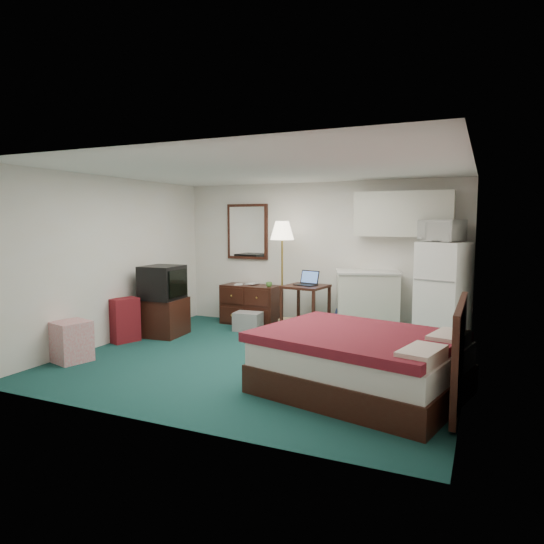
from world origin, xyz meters
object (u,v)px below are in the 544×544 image
at_px(floor_lamp, 282,276).
at_px(fridge, 443,294).
at_px(desk, 306,310).
at_px(suitcase, 124,320).
at_px(bed, 360,363).
at_px(dresser, 251,305).
at_px(kitchen_counter, 367,304).
at_px(tv_stand, 164,317).

distance_m(floor_lamp, fridge, 2.58).
bearing_deg(desk, suitcase, -138.10).
height_order(desk, bed, desk).
xyz_separation_m(dresser, desk, (1.17, -0.34, 0.05)).
bearing_deg(suitcase, floor_lamp, 62.85).
xyz_separation_m(floor_lamp, kitchen_counter, (1.43, 0.11, -0.41)).
distance_m(bed, tv_stand, 3.77).
xyz_separation_m(dresser, tv_stand, (-0.88, -1.36, -0.05)).
relative_size(desk, tv_stand, 1.22).
distance_m(desk, kitchen_counter, 0.99).
bearing_deg(suitcase, desk, 53.84).
relative_size(desk, bed, 0.40).
bearing_deg(fridge, kitchen_counter, -167.10).
distance_m(fridge, bed, 2.60).
relative_size(dresser, bed, 0.51).
relative_size(dresser, desk, 1.28).
bearing_deg(bed, desk, 135.88).
height_order(dresser, desk, desk).
xyz_separation_m(fridge, bed, (-0.61, -2.48, -0.45)).
xyz_separation_m(kitchen_counter, suitcase, (-3.30, -1.88, -0.18)).
height_order(fridge, bed, fridge).
bearing_deg(suitcase, fridge, 41.16).
distance_m(kitchen_counter, tv_stand, 3.27).
distance_m(floor_lamp, bed, 3.22).
xyz_separation_m(kitchen_counter, tv_stand, (-3.00, -1.29, -0.21)).
xyz_separation_m(fridge, tv_stand, (-4.15, -1.17, -0.47)).
height_order(floor_lamp, desk, floor_lamp).
distance_m(floor_lamp, tv_stand, 2.06).
height_order(dresser, bed, dresser).
height_order(kitchen_counter, fridge, fridge).
relative_size(floor_lamp, kitchen_counter, 1.80).
bearing_deg(dresser, tv_stand, -120.82).
distance_m(fridge, suitcase, 4.80).
height_order(fridge, suitcase, fridge).
distance_m(dresser, tv_stand, 1.62).
relative_size(kitchen_counter, fridge, 0.67).
relative_size(bed, tv_stand, 3.06).
bearing_deg(dresser, desk, -13.92).
height_order(floor_lamp, bed, floor_lamp).
relative_size(dresser, kitchen_counter, 1.01).
bearing_deg(bed, kitchen_counter, 115.10).
height_order(desk, suitcase, desk).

